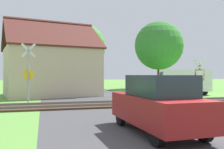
{
  "coord_description": "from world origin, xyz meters",
  "views": [
    {
      "loc": [
        -3.65,
        -5.54,
        1.8
      ],
      "look_at": [
        0.5,
        9.44,
        1.8
      ],
      "focal_mm": 40.0,
      "sensor_mm": 36.0,
      "label": 1
    }
  ],
  "objects_px": {
    "mail_truck": "(183,81)",
    "crossing_sign_far": "(28,70)",
    "house": "(51,70)",
    "parked_car": "(157,104)",
    "stop_sign_near": "(199,79)",
    "tree_center": "(83,47)",
    "tree_far": "(159,46)"
  },
  "relations": [
    {
      "from": "stop_sign_near",
      "to": "mail_truck",
      "type": "relative_size",
      "value": 0.52
    },
    {
      "from": "stop_sign_near",
      "to": "parked_car",
      "type": "xyz_separation_m",
      "value": [
        -4.79,
        -4.78,
        -0.69
      ]
    },
    {
      "from": "stop_sign_near",
      "to": "tree_center",
      "type": "bearing_deg",
      "value": -74.74
    },
    {
      "from": "crossing_sign_far",
      "to": "house",
      "type": "relative_size",
      "value": 0.42
    },
    {
      "from": "house",
      "to": "tree_far",
      "type": "height_order",
      "value": "tree_far"
    },
    {
      "from": "crossing_sign_far",
      "to": "tree_far",
      "type": "relative_size",
      "value": 0.43
    },
    {
      "from": "stop_sign_near",
      "to": "tree_far",
      "type": "xyz_separation_m",
      "value": [
        6.05,
        17.25,
        3.9
      ]
    },
    {
      "from": "mail_truck",
      "to": "crossing_sign_far",
      "type": "bearing_deg",
      "value": 123.32
    },
    {
      "from": "tree_center",
      "to": "parked_car",
      "type": "relative_size",
      "value": 1.69
    },
    {
      "from": "crossing_sign_far",
      "to": "house",
      "type": "xyz_separation_m",
      "value": [
        1.48,
        6.55,
        0.15
      ]
    },
    {
      "from": "crossing_sign_far",
      "to": "tree_far",
      "type": "height_order",
      "value": "tree_far"
    },
    {
      "from": "house",
      "to": "tree_center",
      "type": "bearing_deg",
      "value": 26.29
    },
    {
      "from": "tree_center",
      "to": "mail_truck",
      "type": "xyz_separation_m",
      "value": [
        8.2,
        -4.95,
        -3.33
      ]
    },
    {
      "from": "crossing_sign_far",
      "to": "tree_center",
      "type": "distance_m",
      "value": 10.49
    },
    {
      "from": "stop_sign_near",
      "to": "tree_far",
      "type": "height_order",
      "value": "tree_far"
    },
    {
      "from": "crossing_sign_far",
      "to": "house",
      "type": "bearing_deg",
      "value": 81.5
    },
    {
      "from": "crossing_sign_far",
      "to": "parked_car",
      "type": "distance_m",
      "value": 9.74
    },
    {
      "from": "tree_center",
      "to": "stop_sign_near",
      "type": "bearing_deg",
      "value": -71.46
    },
    {
      "from": "parked_car",
      "to": "crossing_sign_far",
      "type": "bearing_deg",
      "value": 114.18
    },
    {
      "from": "tree_far",
      "to": "tree_center",
      "type": "bearing_deg",
      "value": -157.51
    },
    {
      "from": "tree_center",
      "to": "crossing_sign_far",
      "type": "bearing_deg",
      "value": -117.45
    },
    {
      "from": "tree_far",
      "to": "parked_car",
      "type": "relative_size",
      "value": 2.12
    },
    {
      "from": "house",
      "to": "parked_car",
      "type": "distance_m",
      "value": 15.54
    },
    {
      "from": "mail_truck",
      "to": "stop_sign_near",
      "type": "bearing_deg",
      "value": 169.96
    },
    {
      "from": "tree_center",
      "to": "tree_far",
      "type": "distance_m",
      "value": 11.29
    },
    {
      "from": "house",
      "to": "tree_center",
      "type": "relative_size",
      "value": 1.28
    },
    {
      "from": "tree_center",
      "to": "tree_far",
      "type": "bearing_deg",
      "value": 22.49
    },
    {
      "from": "crossing_sign_far",
      "to": "parked_car",
      "type": "xyz_separation_m",
      "value": [
        4.24,
        -8.69,
        -1.15
      ]
    },
    {
      "from": "crossing_sign_far",
      "to": "mail_truck",
      "type": "height_order",
      "value": "crossing_sign_far"
    },
    {
      "from": "tree_far",
      "to": "parked_car",
      "type": "xyz_separation_m",
      "value": [
        -10.85,
        -22.03,
        -4.58
      ]
    },
    {
      "from": "crossing_sign_far",
      "to": "mail_truck",
      "type": "bearing_deg",
      "value": 21.81
    },
    {
      "from": "stop_sign_near",
      "to": "house",
      "type": "height_order",
      "value": "house"
    }
  ]
}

